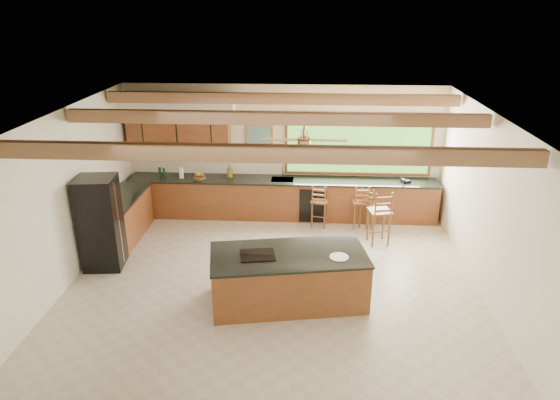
{
  "coord_description": "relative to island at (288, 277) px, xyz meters",
  "views": [
    {
      "loc": [
        0.58,
        -7.76,
        4.69
      ],
      "look_at": [
        0.07,
        0.8,
        1.26
      ],
      "focal_mm": 32.0,
      "sensor_mm": 36.0,
      "label": 1
    }
  ],
  "objects": [
    {
      "name": "bar_stool_a",
      "position": [
        0.56,
        3.0,
        0.15
      ],
      "size": [
        0.43,
        0.43,
        1.0
      ],
      "rotation": [
        0.0,
        0.0,
        -0.22
      ],
      "color": "brown",
      "rests_on": "ground"
    },
    {
      "name": "refrigerator",
      "position": [
        -3.51,
        1.0,
        0.44
      ],
      "size": [
        0.75,
        0.74,
        1.76
      ],
      "rotation": [
        0.0,
        0.0,
        0.1
      ],
      "color": "black",
      "rests_on": "ground"
    },
    {
      "name": "room_shell",
      "position": [
        -0.46,
        1.25,
        1.77
      ],
      "size": [
        7.27,
        6.54,
        3.02
      ],
      "color": "silver",
      "rests_on": "ground"
    },
    {
      "name": "bar_stool_b",
      "position": [
        1.63,
        3.0,
        0.12
      ],
      "size": [
        0.45,
        0.45,
        0.95
      ],
      "rotation": [
        0.0,
        0.0,
        -0.42
      ],
      "color": "brown",
      "rests_on": "ground"
    },
    {
      "name": "bar_stool_d",
      "position": [
        1.45,
        2.99,
        0.15
      ],
      "size": [
        0.39,
        0.39,
        1.0
      ],
      "rotation": [
        0.0,
        0.0,
        0.09
      ],
      "color": "brown",
      "rests_on": "ground"
    },
    {
      "name": "ground",
      "position": [
        -0.3,
        0.6,
        -0.44
      ],
      "size": [
        7.2,
        7.2,
        0.0
      ],
      "primitive_type": "plane",
      "color": "beige",
      "rests_on": "ground"
    },
    {
      "name": "island",
      "position": [
        0.0,
        0.0,
        0.0
      ],
      "size": [
        2.7,
        1.61,
        0.9
      ],
      "rotation": [
        0.0,
        0.0,
        0.17
      ],
      "color": "brown",
      "rests_on": "ground"
    },
    {
      "name": "bar_stool_c",
      "position": [
        1.76,
        2.2,
        0.26
      ],
      "size": [
        0.51,
        0.51,
        1.18
      ],
      "rotation": [
        0.0,
        0.0,
        0.22
      ],
      "color": "brown",
      "rests_on": "ground"
    },
    {
      "name": "counter_run",
      "position": [
        -1.11,
        3.12,
        0.02
      ],
      "size": [
        7.12,
        3.1,
        1.23
      ],
      "color": "brown",
      "rests_on": "ground"
    }
  ]
}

